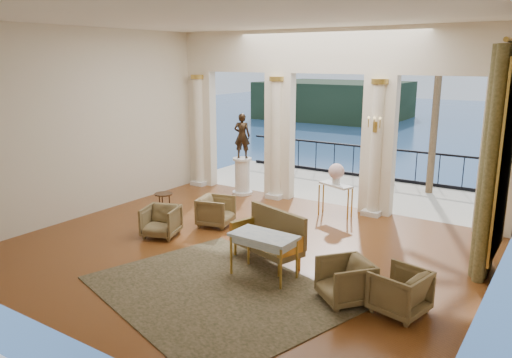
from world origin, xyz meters
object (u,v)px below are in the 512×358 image
Objects in this scene: armchair_d at (216,210)px; settee at (271,237)px; statue at (242,136)px; armchair_c at (400,289)px; console_table at (336,190)px; game_table at (264,239)px; side_table at (164,197)px; armchair_b at (345,279)px; pedestal at (242,177)px; armchair_a at (161,220)px.

armchair_d is 0.46× the size of settee.
settee is at bearing 111.22° from statue.
armchair_d is at bearing 170.49° from settee.
armchair_c is 0.83× the size of console_table.
console_table is at bearing 110.06° from settee.
side_table is (-3.63, 1.31, -0.12)m from game_table.
statue is 1.82× the size of side_table.
settee is 3.25m from console_table.
side_table is (-5.21, 1.38, 0.21)m from armchair_b.
statue is (-3.23, 3.69, 1.18)m from settee.
settee is at bearing -48.78° from pedestal.
armchair_d is 0.64× the size of game_table.
armchair_d reaches higher than armchair_a.
side_table is at bearing -155.06° from armchair_b.
game_table reaches higher than armchair_d.
statue is (-3.50, 4.35, 0.97)m from game_table.
game_table is at bearing -139.99° from armchair_d.
armchair_a is 0.96× the size of armchair_c.
settee reaches higher than game_table.
game_table is at bearing -19.80° from side_table.
statue is at bearing 78.45° from armchair_a.
armchair_c is 2.75m from settee.
armchair_b is at bearing -4.22° from settee.
console_table reaches higher than armchair_b.
armchair_c is at bearing 47.62° from armchair_b.
armchair_c is at bearing -123.63° from armchair_d.
console_table is at bearing -131.14° from armchair_c.
pedestal is 3.05m from side_table.
armchair_c is 0.73× the size of pedestal.
statue reaches higher than game_table.
armchair_b is 0.74× the size of pedestal.
side_table is (-3.21, -2.59, -0.09)m from console_table.
side_table is at bearing -173.55° from settee.
side_table is (-3.36, 0.65, 0.10)m from settee.
armchair_d is 1.09× the size of side_table.
armchair_d is 0.81× the size of console_table.
armchair_b is at bearing -41.75° from console_table.
settee reaches higher than side_table.
side_table is at bearing -92.44° from pedestal.
armchair_a is at bearing 77.81° from statue.
armchair_d is 1.30m from side_table.
game_table is (-2.40, -0.04, 0.32)m from armchair_c.
pedestal reaches higher than settee.
console_table is (-2.83, 3.86, 0.29)m from armchair_c.
armchair_c is 4.79m from console_table.
game_table is at bearing -76.32° from armchair_c.
statue is 1.36× the size of console_table.
game_table reaches higher than armchair_c.
console_table reaches higher than game_table.
armchair_d is 2.42m from settee.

